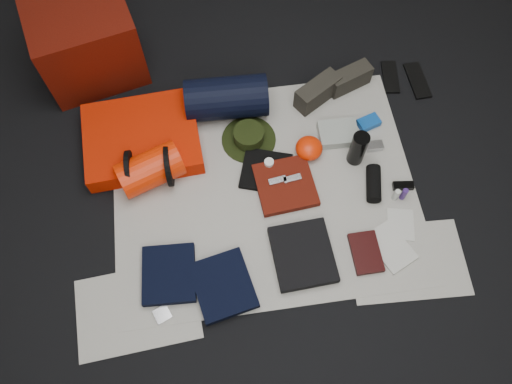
{
  "coord_description": "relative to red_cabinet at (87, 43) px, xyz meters",
  "views": [
    {
      "loc": [
        -0.21,
        -1.14,
        2.41
      ],
      "look_at": [
        -0.05,
        -0.06,
        0.1
      ],
      "focal_mm": 35.0,
      "sensor_mm": 36.0,
      "label": 1
    }
  ],
  "objects": [
    {
      "name": "trousers_charcoal",
      "position": [
        1.01,
        -1.34,
        -0.19
      ],
      "size": [
        0.31,
        0.35,
        0.05
      ],
      "primitive_type": "cube",
      "rotation": [
        0.0,
        0.0,
        0.05
      ],
      "color": "black",
      "rests_on": "newspaper_mat"
    },
    {
      "name": "toiletry_clear",
      "position": [
        1.55,
        -1.1,
        -0.18
      ],
      "size": [
        0.03,
        0.03,
        0.09
      ],
      "primitive_type": "cylinder",
      "rotation": [
        0.0,
        0.0,
        0.12
      ],
      "color": "silver",
      "rests_on": "newspaper_mat"
    },
    {
      "name": "floor",
      "position": [
        0.88,
        -0.94,
        -0.24
      ],
      "size": [
        4.5,
        4.5,
        0.02
      ],
      "primitive_type": "cube",
      "color": "black",
      "rests_on": "ground"
    },
    {
      "name": "tape_roll",
      "position": [
        0.92,
        -0.81,
        -0.18
      ],
      "size": [
        0.05,
        0.05,
        0.04
      ],
      "primitive_type": "cylinder",
      "color": "white",
      "rests_on": "black_tshirt"
    },
    {
      "name": "newspaper_mat",
      "position": [
        0.88,
        -0.94,
        -0.22
      ],
      "size": [
        1.6,
        1.3,
        0.01
      ],
      "primitive_type": "cube",
      "color": "beige",
      "rests_on": "floor"
    },
    {
      "name": "red_shirt",
      "position": [
        0.99,
        -0.95,
        -0.2
      ],
      "size": [
        0.33,
        0.33,
        0.04
      ],
      "primitive_type": "cube",
      "rotation": [
        0.0,
        0.0,
        0.09
      ],
      "color": "#571309",
      "rests_on": "newspaper_mat"
    },
    {
      "name": "speaker",
      "position": [
        1.45,
        -1.01,
        -0.18
      ],
      "size": [
        0.12,
        0.21,
        0.08
      ],
      "primitive_type": "cylinder",
      "rotation": [
        1.57,
        0.0,
        -0.23
      ],
      "color": "black",
      "rests_on": "newspaper_mat"
    },
    {
      "name": "sack_strap_right",
      "position": [
        0.39,
        -0.79,
        -0.11
      ],
      "size": [
        0.03,
        0.22,
        0.22
      ],
      "primitive_type": "cylinder",
      "rotation": [
        0.0,
        1.57,
        0.0
      ],
      "color": "black",
      "rests_on": "newspaper_mat"
    },
    {
      "name": "sack_strap_left",
      "position": [
        0.19,
        -0.79,
        -0.11
      ],
      "size": [
        0.02,
        0.22,
        0.22
      ],
      "primitive_type": "cylinder",
      "rotation": [
        0.0,
        1.57,
        0.0
      ],
      "color": "black",
      "rests_on": "newspaper_mat"
    },
    {
      "name": "trousers_navy_a",
      "position": [
        0.34,
        -1.35,
        -0.2
      ],
      "size": [
        0.27,
        0.31,
        0.05
      ],
      "primitive_type": "cube",
      "rotation": [
        0.0,
        0.0,
        -0.05
      ],
      "color": "black",
      "rests_on": "newspaper_mat"
    },
    {
      "name": "trousers_navy_b",
      "position": [
        0.6,
        -1.44,
        -0.2
      ],
      "size": [
        0.33,
        0.36,
        0.05
      ],
      "primitive_type": "cube",
      "rotation": [
        0.0,
        0.0,
        0.2
      ],
      "color": "black",
      "rests_on": "newspaper_mat"
    },
    {
      "name": "water_bottle",
      "position": [
        1.39,
        -0.83,
        -0.11
      ],
      "size": [
        0.09,
        0.09,
        0.22
      ],
      "primitive_type": "cylinder",
      "rotation": [
        0.0,
        0.0,
        0.05
      ],
      "color": "black",
      "rests_on": "newspaper_mat"
    },
    {
      "name": "navy_duffel",
      "position": [
        0.74,
        -0.41,
        -0.1
      ],
      "size": [
        0.46,
        0.25,
        0.24
      ],
      "primitive_type": "cylinder",
      "rotation": [
        0.0,
        1.57,
        -0.04
      ],
      "color": "black",
      "rests_on": "newspaper_mat"
    },
    {
      "name": "hiking_boot_right",
      "position": [
        1.46,
        -0.34,
        -0.16
      ],
      "size": [
        0.27,
        0.18,
        0.13
      ],
      "primitive_type": "cube",
      "rotation": [
        0.0,
        0.0,
        0.37
      ],
      "color": "#2C2922",
      "rests_on": "newspaper_mat"
    },
    {
      "name": "paperback_book",
      "position": [
        1.32,
        -1.37,
        -0.2
      ],
      "size": [
        0.14,
        0.22,
        0.03
      ],
      "primitive_type": "cube",
      "rotation": [
        0.0,
        0.0,
        0.01
      ],
      "color": "black",
      "rests_on": "newspaper_mat"
    },
    {
      "name": "compact_camera",
      "position": [
        1.52,
        -0.78,
        -0.2
      ],
      "size": [
        0.09,
        0.06,
        0.04
      ],
      "primitive_type": "cube",
      "rotation": [
        0.0,
        0.0,
        -0.02
      ],
      "color": "#B5B6BB",
      "rests_on": "newspaper_mat"
    },
    {
      "name": "first_aid_pouch",
      "position": [
        1.33,
        -0.67,
        -0.19
      ],
      "size": [
        0.22,
        0.17,
        0.05
      ],
      "primitive_type": "cube",
      "rotation": [
        0.0,
        0.0,
        -0.03
      ],
      "color": "gray",
      "rests_on": "newspaper_mat"
    },
    {
      "name": "energy_bar_b",
      "position": [
        1.03,
        -0.93,
        -0.17
      ],
      "size": [
        0.1,
        0.05,
        0.01
      ],
      "primitive_type": "cube",
      "rotation": [
        0.0,
        0.0,
        0.14
      ],
      "color": "#B5B6BB",
      "rests_on": "red_shirt"
    },
    {
      "name": "black_tshirt",
      "position": [
        0.9,
        -0.84,
        -0.21
      ],
      "size": [
        0.32,
        0.31,
        0.03
      ],
      "primitive_type": "cube",
      "rotation": [
        0.0,
        0.0,
        -0.31
      ],
      "color": "black",
      "rests_on": "newspaper_mat"
    },
    {
      "name": "map_printout",
      "position": [
        1.54,
        -1.25,
        -0.22
      ],
      "size": [
        0.17,
        0.2,
        0.01
      ],
      "primitive_type": "cube",
      "rotation": [
        0.0,
        0.0,
        -0.22
      ],
      "color": "#B9B8B0",
      "rests_on": "newspaper_mat"
    },
    {
      "name": "newspaper_sheet_front_right",
      "position": [
        1.53,
        -1.44,
        -0.22
      ],
      "size": [
        0.6,
        0.43,
        0.0
      ],
      "primitive_type": "cube",
      "rotation": [
        0.0,
        0.0,
        -0.05
      ],
      "color": "beige",
      "rests_on": "floor"
    },
    {
      "name": "flip_flop_right",
      "position": [
        1.89,
        -0.36,
        -0.22
      ],
      "size": [
        0.1,
        0.26,
        0.01
      ],
      "primitive_type": "cube",
      "rotation": [
        0.0,
        0.0,
        0.03
      ],
      "color": "black",
      "rests_on": "floor"
    },
    {
      "name": "boonie_brim",
      "position": [
        0.83,
        -0.63,
        -0.22
      ],
      "size": [
        0.33,
        0.33,
        0.01
      ],
      "primitive_type": "cylinder",
      "rotation": [
        0.0,
        0.0,
        0.08
      ],
      "color": "black",
      "rests_on": "newspaper_mat"
    },
    {
      "name": "newspaper_sheet_front_left",
      "position": [
        0.18,
        -1.49,
        -0.22
      ],
      "size": [
        0.61,
        0.44,
        0.0
      ],
      "primitive_type": "cube",
      "rotation": [
        0.0,
        0.0,
        0.07
      ],
      "color": "beige",
      "rests_on": "floor"
    },
    {
      "name": "orange_stuff_sack",
      "position": [
        1.15,
        -0.76,
        -0.17
      ],
      "size": [
        0.16,
        0.16,
        0.1
      ],
      "primitive_type": "ellipsoid",
      "rotation": [
        0.0,
        0.0,
        -0.07
      ],
      "color": "red",
      "rests_on": "newspaper_mat"
    },
    {
      "name": "hiking_boot_left",
      "position": [
        1.26,
        -0.41,
        -0.15
      ],
      "size": [
        0.29,
        0.23,
        0.14
      ],
      "primitive_type": "cube",
      "rotation": [
        0.0,
        0.0,
        0.56
      ],
      "color": "#2C2922",
      "rests_on": "newspaper_mat"
    },
    {
      "name": "stuff_sack",
      "position": [
        0.29,
        -0.79,
        -0.12
      ],
      "size": [
        0.38,
        0.29,
        0.19
      ],
      "primitive_type": "cylinder",
      "rotation": [
        0.0,
        1.57,
        0.35
      ],
      "color": "red",
      "rests_on": "newspaper_mat"
    },
    {
      "name": "map_booklet",
      "position": [
        1.46,
        -1.36,
        -0.21
      ],
      "size": [
        0.25,
        0.29,
        0.01
      ],
      "primitive_type": "cube",
      "rotation": [
        0.0,
        0.0,
        0.44
      ],
      "color": "#B9B8B0",
      "rests_on": "newspaper_mat"
    },
    {
      "name": "sleeping_pad",
      "position": [
        0.25,
        -0.57,
        -0.16
      ],
      "size": [
        0.64,
        0.54,
        0.11
      ],
      "primitive_type": "cube",
      "rotation": [
        0.0,
        0.0,
        0.06
      ],
      "color": "red",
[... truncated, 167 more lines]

